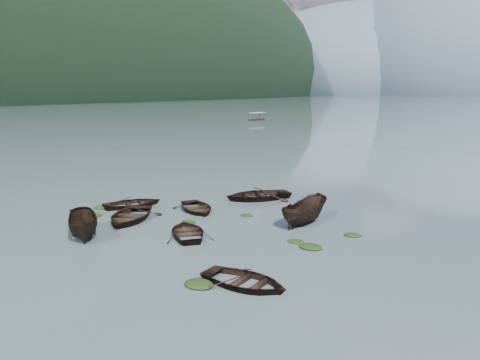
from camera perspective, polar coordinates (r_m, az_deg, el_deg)
The scene contains 20 objects.
ground_plane at distance 23.87m, azimuth -15.19°, elevation -9.44°, with size 2400.00×2400.00×0.00m, color #475659.
haze_mtn_a at distance 956.18m, azimuth 14.35°, elevation 10.09°, with size 520.00×520.00×280.00m, color #475666.
haze_mtn_b at distance 918.55m, azimuth 26.53°, elevation 9.28°, with size 520.00×520.00×340.00m, color #475666.
rowboat_0 at distance 30.62m, azimuth -13.28°, elevation -4.81°, with size 3.36×4.71×0.98m, color black.
rowboat_1 at distance 34.13m, azimuth -12.92°, elevation -3.17°, with size 2.92×4.09×0.85m, color black.
rowboat_2 at distance 27.97m, azimuth -18.44°, elevation -6.59°, with size 1.61×4.29×1.66m, color black.
rowboat_3 at distance 27.00m, azimuth -6.36°, elevation -6.71°, with size 2.77×3.88×0.80m, color black.
rowboat_4 at distance 20.27m, azimuth 0.54°, elevation -12.77°, with size 2.83×3.96×0.82m, color black.
rowboat_6 at distance 32.22m, azimuth -5.32°, elevation -3.78°, with size 2.88×4.03×0.83m, color black.
rowboat_7 at distance 35.54m, azimuth 2.17°, elevation -2.34°, with size 3.61×5.06×1.05m, color black.
rowboat_8 at distance 29.48m, azimuth 7.80°, elevation -5.23°, with size 1.70×4.52×1.74m, color black.
weed_clump_0 at distance 32.32m, azimuth -17.19°, elevation -4.18°, with size 0.97×0.79×0.21m, color black.
weed_clump_1 at distance 29.48m, azimuth -6.31°, elevation -5.19°, with size 0.97×0.77×0.21m, color black.
weed_clump_2 at distance 20.34m, azimuth -5.05°, elevation -12.74°, with size 1.30×1.04×0.28m, color black.
weed_clump_3 at distance 25.83m, azimuth 6.79°, elevation -7.55°, with size 0.92×0.78×0.21m, color black.
weed_clump_4 at distance 25.01m, azimuth 8.64°, elevation -8.21°, with size 1.26×1.00×0.26m, color black.
weed_clump_5 at distance 34.18m, azimuth -16.56°, elevation -3.33°, with size 1.09×0.88×0.23m, color black.
weed_clump_6 at distance 30.81m, azimuth 0.78°, elevation -4.41°, with size 0.88×0.73×0.18m, color black.
weed_clump_7 at distance 27.46m, azimuth 13.55°, elevation -6.65°, with size 1.01×0.80×0.22m, color black.
pontoon_left at distance 129.05m, azimuth 2.13°, elevation 7.29°, with size 2.20×5.29×2.03m, color black, non-canonical shape.
Camera 1 is at (16.37, -15.33, 8.14)m, focal length 35.00 mm.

